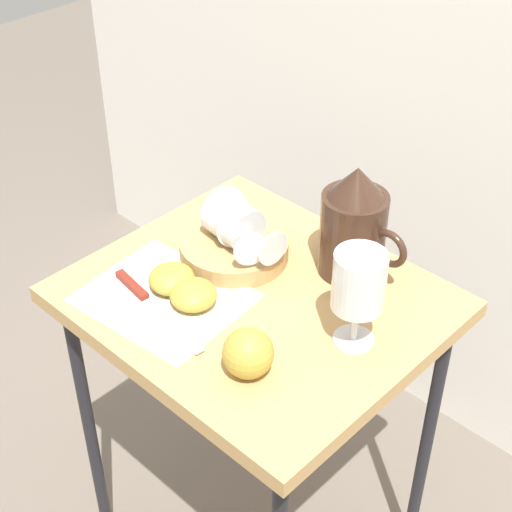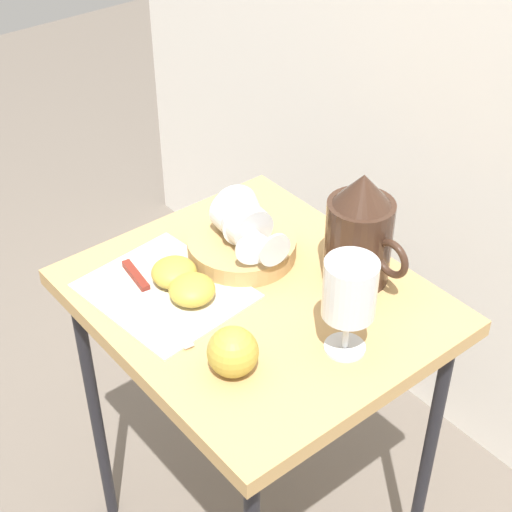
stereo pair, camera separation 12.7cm
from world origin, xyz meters
name	(u,v)px [view 2 (the right image)]	position (x,y,z in m)	size (l,w,h in m)	color
curtain_drape	(506,55)	(0.00, 0.59, 0.93)	(2.40, 0.03, 1.87)	silver
table	(256,324)	(0.00, 0.00, 0.61)	(0.57, 0.50, 0.67)	tan
linen_napkin	(165,291)	(-0.10, -0.11, 0.68)	(0.25, 0.21, 0.00)	beige
basket_tray	(242,247)	(-0.10, 0.05, 0.69)	(0.19, 0.19, 0.04)	tan
pitcher	(359,238)	(0.07, 0.16, 0.76)	(0.16, 0.11, 0.20)	#382319
wine_glass_upright	(350,294)	(0.18, 0.02, 0.78)	(0.08, 0.08, 0.16)	silver
wine_glass_tipped_near	(241,217)	(-0.11, 0.06, 0.75)	(0.16, 0.12, 0.08)	silver
wine_glass_tipped_far	(242,221)	(-0.10, 0.05, 0.75)	(0.16, 0.09, 0.08)	silver
apple_half_left	(174,272)	(-0.11, -0.09, 0.70)	(0.08, 0.08, 0.04)	#B29938
apple_half_right	(192,290)	(-0.05, -0.09, 0.70)	(0.08, 0.08, 0.04)	#B29938
apple_whole	(233,352)	(0.11, -0.14, 0.71)	(0.08, 0.08, 0.08)	#B29938
knife	(146,290)	(-0.12, -0.14, 0.68)	(0.24, 0.05, 0.01)	silver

